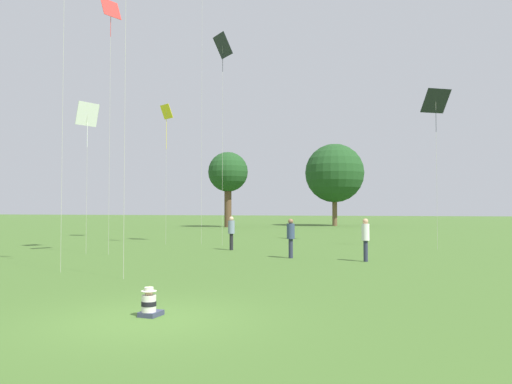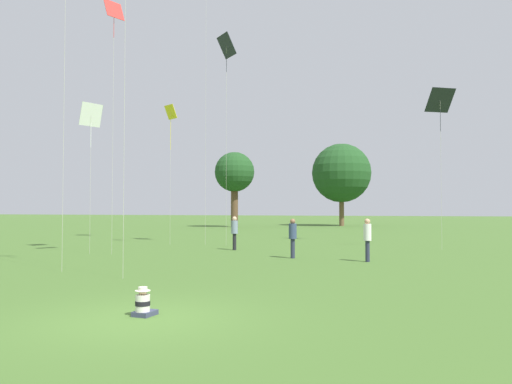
{
  "view_description": "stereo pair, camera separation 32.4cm",
  "coord_description": "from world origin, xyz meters",
  "px_view_note": "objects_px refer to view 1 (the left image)",
  "views": [
    {
      "loc": [
        4.85,
        -8.94,
        2.2
      ],
      "look_at": [
        -0.03,
        7.95,
        2.79
      ],
      "focal_mm": 35.0,
      "sensor_mm": 36.0,
      "label": 1
    },
    {
      "loc": [
        5.16,
        -8.85,
        2.2
      ],
      "look_at": [
        -0.03,
        7.95,
        2.79
      ],
      "focal_mm": 35.0,
      "sensor_mm": 36.0,
      "label": 2
    }
  ],
  "objects_px": {
    "person_standing_2": "(231,230)",
    "kite_6": "(111,17)",
    "kite_8": "(166,116)",
    "distant_tree_1": "(335,173)",
    "distant_tree_0": "(228,173)",
    "kite_4": "(88,117)",
    "kite_5": "(223,49)",
    "person_standing_3": "(291,235)",
    "seated_toddler": "(149,304)",
    "person_standing_0": "(366,235)",
    "kite_0": "(436,103)"
  },
  "relations": [
    {
      "from": "person_standing_2",
      "to": "kite_6",
      "type": "bearing_deg",
      "value": -107.54
    },
    {
      "from": "kite_8",
      "to": "distant_tree_1",
      "type": "height_order",
      "value": "distant_tree_1"
    },
    {
      "from": "distant_tree_0",
      "to": "distant_tree_1",
      "type": "bearing_deg",
      "value": 33.62
    },
    {
      "from": "kite_4",
      "to": "kite_5",
      "type": "relative_size",
      "value": 0.58
    },
    {
      "from": "kite_5",
      "to": "distant_tree_1",
      "type": "height_order",
      "value": "kite_5"
    },
    {
      "from": "person_standing_3",
      "to": "kite_4",
      "type": "distance_m",
      "value": 11.54
    },
    {
      "from": "kite_5",
      "to": "kite_8",
      "type": "relative_size",
      "value": 1.47
    },
    {
      "from": "seated_toddler",
      "to": "kite_8",
      "type": "bearing_deg",
      "value": 120.24
    },
    {
      "from": "person_standing_3",
      "to": "distant_tree_0",
      "type": "height_order",
      "value": "distant_tree_0"
    },
    {
      "from": "seated_toddler",
      "to": "distant_tree_0",
      "type": "distance_m",
      "value": 50.12
    },
    {
      "from": "person_standing_0",
      "to": "distant_tree_1",
      "type": "xyz_separation_m",
      "value": [
        -6.69,
        43.24,
        5.71
      ]
    },
    {
      "from": "person_standing_3",
      "to": "kite_6",
      "type": "height_order",
      "value": "kite_6"
    },
    {
      "from": "person_standing_3",
      "to": "distant_tree_0",
      "type": "bearing_deg",
      "value": 57.03
    },
    {
      "from": "person_standing_2",
      "to": "distant_tree_1",
      "type": "relative_size",
      "value": 0.17
    },
    {
      "from": "person_standing_0",
      "to": "kite_6",
      "type": "xyz_separation_m",
      "value": [
        -12.06,
        -0.22,
        10.45
      ]
    },
    {
      "from": "person_standing_0",
      "to": "person_standing_3",
      "type": "xyz_separation_m",
      "value": [
        -3.3,
        0.54,
        -0.03
      ]
    },
    {
      "from": "kite_4",
      "to": "distant_tree_1",
      "type": "xyz_separation_m",
      "value": [
        6.63,
        43.44,
        0.07
      ]
    },
    {
      "from": "person_standing_0",
      "to": "kite_6",
      "type": "bearing_deg",
      "value": -55.03
    },
    {
      "from": "person_standing_3",
      "to": "distant_tree_0",
      "type": "relative_size",
      "value": 0.19
    },
    {
      "from": "kite_4",
      "to": "kite_5",
      "type": "xyz_separation_m",
      "value": [
        4.44,
        7.17,
        5.18
      ]
    },
    {
      "from": "person_standing_3",
      "to": "kite_4",
      "type": "xyz_separation_m",
      "value": [
        -10.02,
        -0.74,
        5.67
      ]
    },
    {
      "from": "person_standing_3",
      "to": "distant_tree_1",
      "type": "distance_m",
      "value": 43.22
    },
    {
      "from": "distant_tree_0",
      "to": "kite_5",
      "type": "bearing_deg",
      "value": -71.3
    },
    {
      "from": "kite_0",
      "to": "kite_6",
      "type": "bearing_deg",
      "value": 41.34
    },
    {
      "from": "person_standing_0",
      "to": "kite_4",
      "type": "distance_m",
      "value": 14.47
    },
    {
      "from": "seated_toddler",
      "to": "person_standing_3",
      "type": "distance_m",
      "value": 12.61
    },
    {
      "from": "person_standing_3",
      "to": "kite_8",
      "type": "height_order",
      "value": "kite_8"
    },
    {
      "from": "kite_6",
      "to": "kite_8",
      "type": "height_order",
      "value": "kite_6"
    },
    {
      "from": "seated_toddler",
      "to": "kite_4",
      "type": "height_order",
      "value": "kite_4"
    },
    {
      "from": "person_standing_3",
      "to": "kite_6",
      "type": "bearing_deg",
      "value": 128.42
    },
    {
      "from": "person_standing_0",
      "to": "kite_5",
      "type": "height_order",
      "value": "kite_5"
    },
    {
      "from": "person_standing_2",
      "to": "person_standing_3",
      "type": "height_order",
      "value": "person_standing_2"
    },
    {
      "from": "person_standing_0",
      "to": "kite_6",
      "type": "height_order",
      "value": "kite_6"
    },
    {
      "from": "person_standing_0",
      "to": "kite_0",
      "type": "xyz_separation_m",
      "value": [
        3.32,
        7.35,
        6.88
      ]
    },
    {
      "from": "person_standing_2",
      "to": "kite_0",
      "type": "height_order",
      "value": "kite_0"
    },
    {
      "from": "kite_8",
      "to": "distant_tree_0",
      "type": "relative_size",
      "value": 0.96
    },
    {
      "from": "seated_toddler",
      "to": "kite_6",
      "type": "distance_m",
      "value": 18.43
    },
    {
      "from": "person_standing_2",
      "to": "kite_8",
      "type": "xyz_separation_m",
      "value": [
        -5.21,
        2.76,
        6.87
      ]
    },
    {
      "from": "person_standing_2",
      "to": "distant_tree_0",
      "type": "xyz_separation_m",
      "value": [
        -11.23,
        31.44,
        5.45
      ]
    },
    {
      "from": "person_standing_3",
      "to": "person_standing_2",
      "type": "bearing_deg",
      "value": 82.82
    },
    {
      "from": "seated_toddler",
      "to": "person_standing_2",
      "type": "distance_m",
      "value": 16.43
    },
    {
      "from": "seated_toddler",
      "to": "distant_tree_1",
      "type": "relative_size",
      "value": 0.06
    },
    {
      "from": "kite_5",
      "to": "kite_6",
      "type": "bearing_deg",
      "value": 153.28
    },
    {
      "from": "seated_toddler",
      "to": "person_standing_0",
      "type": "bearing_deg",
      "value": 78.35
    },
    {
      "from": "person_standing_0",
      "to": "person_standing_2",
      "type": "height_order",
      "value": "person_standing_0"
    },
    {
      "from": "person_standing_0",
      "to": "distant_tree_1",
      "type": "height_order",
      "value": "distant_tree_1"
    },
    {
      "from": "person_standing_0",
      "to": "kite_8",
      "type": "xyz_separation_m",
      "value": [
        -12.48,
        6.7,
        6.85
      ]
    },
    {
      "from": "kite_5",
      "to": "distant_tree_0",
      "type": "relative_size",
      "value": 1.41
    },
    {
      "from": "seated_toddler",
      "to": "distant_tree_1",
      "type": "distance_m",
      "value": 55.76
    },
    {
      "from": "person_standing_3",
      "to": "kite_5",
      "type": "xyz_separation_m",
      "value": [
        -5.58,
        6.43,
        10.85
      ]
    }
  ]
}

